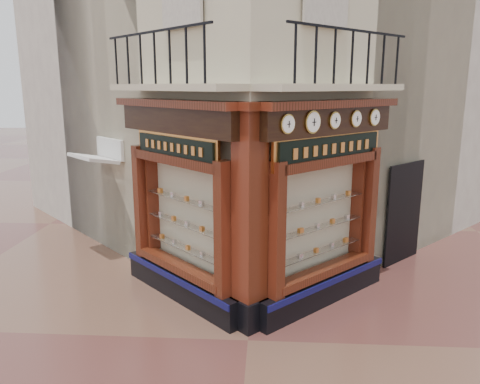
# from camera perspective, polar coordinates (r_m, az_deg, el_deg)

# --- Properties ---
(ground) EXTENTS (80.00, 80.00, 0.00)m
(ground) POSITION_cam_1_polar(r_m,az_deg,el_deg) (8.34, 0.96, -17.64)
(ground) COLOR #552D27
(ground) RESTS_ON ground
(main_building) EXTENTS (11.31, 11.31, 12.00)m
(main_building) POSITION_cam_1_polar(r_m,az_deg,el_deg) (13.46, 2.34, 20.37)
(main_building) COLOR #BDB293
(main_building) RESTS_ON ground
(neighbour_left) EXTENTS (11.31, 11.31, 11.00)m
(neighbour_left) POSITION_cam_1_polar(r_m,az_deg,el_deg) (16.11, -6.72, 17.25)
(neighbour_left) COLOR beige
(neighbour_left) RESTS_ON ground
(neighbour_right) EXTENTS (11.31, 11.31, 11.00)m
(neighbour_right) POSITION_cam_1_polar(r_m,az_deg,el_deg) (16.01, 11.84, 17.11)
(neighbour_right) COLOR beige
(neighbour_right) RESTS_ON ground
(shopfront_left) EXTENTS (2.86, 2.86, 3.98)m
(shopfront_left) POSITION_cam_1_polar(r_m,az_deg,el_deg) (9.20, -7.33, -1.45)
(shopfront_left) COLOR black
(shopfront_left) RESTS_ON ground
(shopfront_right) EXTENTS (2.86, 2.86, 3.98)m
(shopfront_right) POSITION_cam_1_polar(r_m,az_deg,el_deg) (9.10, 10.35, -1.71)
(shopfront_right) COLOR black
(shopfront_right) RESTS_ON ground
(corner_pilaster) EXTENTS (0.85, 0.85, 3.98)m
(corner_pilaster) POSITION_cam_1_polar(r_m,az_deg,el_deg) (8.02, 1.18, -3.70)
(corner_pilaster) COLOR black
(corner_pilaster) RESTS_ON ground
(balcony) EXTENTS (5.94, 2.97, 1.03)m
(balcony) POSITION_cam_1_polar(r_m,az_deg,el_deg) (8.67, 1.53, 12.75)
(balcony) COLOR #BDB293
(balcony) RESTS_ON ground
(clock_a) EXTENTS (0.27, 0.27, 0.33)m
(clock_a) POSITION_cam_1_polar(r_m,az_deg,el_deg) (7.72, 5.81, 8.25)
(clock_a) COLOR #AB8939
(clock_a) RESTS_ON ground
(clock_b) EXTENTS (0.31, 0.31, 0.39)m
(clock_b) POSITION_cam_1_polar(r_m,az_deg,el_deg) (8.19, 8.84, 8.42)
(clock_b) COLOR #AB8939
(clock_b) RESTS_ON ground
(clock_c) EXTENTS (0.26, 0.26, 0.31)m
(clock_c) POSITION_cam_1_polar(r_m,az_deg,el_deg) (8.67, 11.46, 8.55)
(clock_c) COLOR #AB8939
(clock_c) RESTS_ON ground
(clock_d) EXTENTS (0.26, 0.26, 0.32)m
(clock_d) POSITION_cam_1_polar(r_m,az_deg,el_deg) (9.19, 13.95, 8.66)
(clock_d) COLOR #AB8939
(clock_d) RESTS_ON ground
(clock_e) EXTENTS (0.27, 0.27, 0.33)m
(clock_e) POSITION_cam_1_polar(r_m,az_deg,el_deg) (9.71, 16.07, 8.74)
(clock_e) COLOR #AB8939
(clock_e) RESTS_ON ground
(awning) EXTENTS (1.45, 1.45, 0.23)m
(awning) POSITION_cam_1_polar(r_m,az_deg,el_deg) (12.40, -16.69, -7.68)
(awning) COLOR silver
(awning) RESTS_ON ground
(signboard_left) EXTENTS (1.89, 1.89, 0.51)m
(signboard_left) POSITION_cam_1_polar(r_m,az_deg,el_deg) (8.95, -7.94, 5.46)
(signboard_left) COLOR #E19042
(signboard_left) RESTS_ON ground
(signboard_right) EXTENTS (2.20, 2.20, 0.59)m
(signboard_right) POSITION_cam_1_polar(r_m,az_deg,el_deg) (8.84, 11.04, 5.26)
(signboard_right) COLOR #E19042
(signboard_right) RESTS_ON ground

